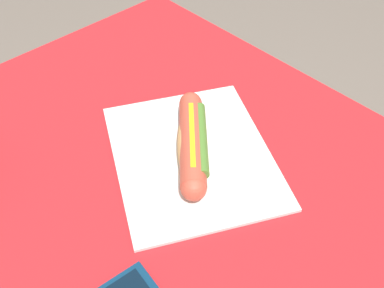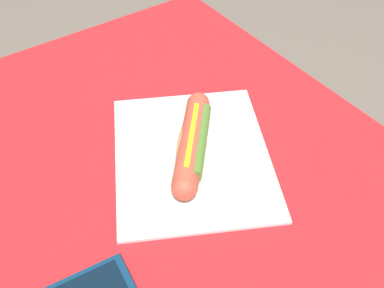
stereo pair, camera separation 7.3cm
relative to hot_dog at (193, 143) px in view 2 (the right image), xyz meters
name	(u,v)px [view 2 (the right image)]	position (x,y,z in m)	size (l,w,h in m)	color
dining_table	(179,240)	(0.04, -0.06, -0.19)	(1.01, 0.76, 0.75)	brown
paper_wrapper	(192,155)	(0.00, 0.00, -0.03)	(0.31, 0.26, 0.01)	silver
hot_dog	(193,143)	(0.00, 0.00, 0.00)	(0.18, 0.17, 0.05)	tan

